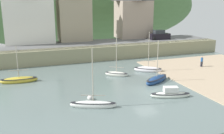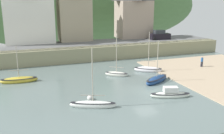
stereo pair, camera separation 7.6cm
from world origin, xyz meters
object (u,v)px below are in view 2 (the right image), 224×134
object	(u,v)px
waterfront_building_left	(29,14)
waterfront_building_centre	(74,11)
rowboat_small_beached	(19,80)
sailboat_nearest_shore	(93,104)
person_near_water	(202,61)
mooring_buoy	(90,98)
sailboat_white_hull	(116,74)
sailboat_far_left	(157,80)
motorboat_with_cabin	(148,69)
fishing_boat_green	(170,94)
waterfront_building_right	(134,13)
parked_car_near_slipway	(160,35)

from	to	relation	value
waterfront_building_left	waterfront_building_centre	size ratio (longest dim) A/B	0.93
rowboat_small_beached	sailboat_nearest_shore	size ratio (longest dim) A/B	0.80
sailboat_nearest_shore	person_near_water	distance (m)	21.98
waterfront_building_centre	mooring_buoy	xyz separation A→B (m)	(-4.06, -25.57, -8.00)
waterfront_building_left	waterfront_building_centre	world-z (taller)	waterfront_building_centre
rowboat_small_beached	sailboat_white_hull	size ratio (longest dim) A/B	0.83
sailboat_far_left	motorboat_with_cabin	distance (m)	4.97
sailboat_nearest_shore	sailboat_far_left	bearing A→B (deg)	48.68
rowboat_small_beached	mooring_buoy	xyz separation A→B (m)	(6.83, -8.82, -0.10)
waterfront_building_centre	sailboat_nearest_shore	size ratio (longest dim) A/B	1.90
rowboat_small_beached	fishing_boat_green	world-z (taller)	rowboat_small_beached
mooring_buoy	waterfront_building_centre	bearing A→B (deg)	80.98
waterfront_building_centre	rowboat_small_beached	world-z (taller)	waterfront_building_centre
waterfront_building_centre	waterfront_building_right	world-z (taller)	waterfront_building_centre
waterfront_building_right	sailboat_white_hull	bearing A→B (deg)	-120.93
waterfront_building_centre	motorboat_with_cabin	xyz separation A→B (m)	(6.79, -17.97, -7.86)
waterfront_building_centre	mooring_buoy	distance (m)	27.10
sailboat_white_hull	sailboat_far_left	xyz separation A→B (m)	(3.77, -4.35, 0.03)
rowboat_small_beached	mooring_buoy	size ratio (longest dim) A/B	7.95
sailboat_nearest_shore	mooring_buoy	world-z (taller)	sailboat_nearest_shore
waterfront_building_left	motorboat_with_cabin	xyz separation A→B (m)	(15.21, -17.97, -7.41)
waterfront_building_right	waterfront_building_centre	bearing A→B (deg)	-180.00
fishing_boat_green	person_near_water	world-z (taller)	person_near_water
person_near_water	fishing_boat_green	bearing A→B (deg)	-141.62
sailboat_nearest_shore	sailboat_white_hull	bearing A→B (deg)	79.31
sailboat_nearest_shore	sailboat_white_hull	world-z (taller)	sailboat_nearest_shore
motorboat_with_cabin	parked_car_near_slipway	distance (m)	16.90
waterfront_building_right	sailboat_nearest_shore	bearing A→B (deg)	-121.66
waterfront_building_centre	sailboat_white_hull	xyz separation A→B (m)	(1.67, -18.40, -7.89)
waterfront_building_centre	parked_car_near_slipway	xyz separation A→B (m)	(16.57, -4.50, -4.97)
mooring_buoy	sailboat_white_hull	bearing A→B (deg)	51.39
fishing_boat_green	sailboat_white_hull	distance (m)	9.73
waterfront_building_centre	sailboat_nearest_shore	distance (m)	28.99
person_near_water	mooring_buoy	size ratio (longest dim) A/B	2.68
waterfront_building_right	motorboat_with_cabin	bearing A→B (deg)	-108.19
waterfront_building_right	rowboat_small_beached	distance (m)	29.81
sailboat_white_hull	mooring_buoy	bearing A→B (deg)	-92.59
person_near_water	mooring_buoy	distance (m)	21.01
sailboat_nearest_shore	mooring_buoy	xyz separation A→B (m)	(0.25, 1.99, -0.11)
motorboat_with_cabin	rowboat_small_beached	bearing A→B (deg)	-152.50
rowboat_small_beached	parked_car_near_slipway	distance (m)	30.21
waterfront_building_left	sailboat_nearest_shore	world-z (taller)	waterfront_building_left
rowboat_small_beached	sailboat_nearest_shore	xyz separation A→B (m)	(6.58, -10.81, 0.01)
motorboat_with_cabin	parked_car_near_slipway	size ratio (longest dim) A/B	1.42
sailboat_white_hull	parked_car_near_slipway	xyz separation A→B (m)	(14.90, 13.90, 2.92)
waterfront_building_left	parked_car_near_slipway	distance (m)	25.80
fishing_boat_green	parked_car_near_slipway	distance (m)	26.56
rowboat_small_beached	sailboat_far_left	distance (m)	17.39
fishing_boat_green	parked_car_near_slipway	xyz separation A→B (m)	(12.40, 23.31, 2.89)
sailboat_nearest_shore	mooring_buoy	distance (m)	2.01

